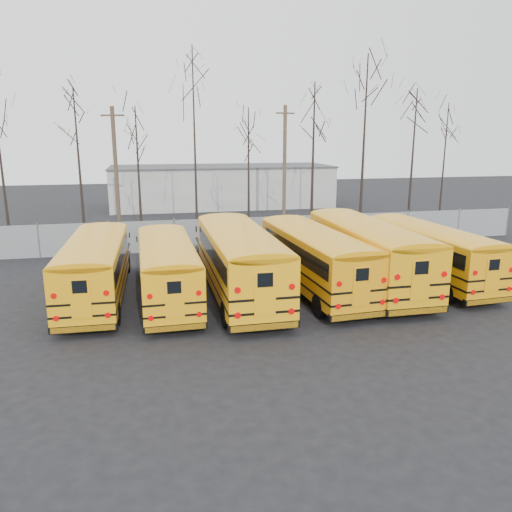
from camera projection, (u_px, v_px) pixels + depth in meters
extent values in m
plane|color=black|center=(288.00, 309.00, 20.98)|extent=(120.00, 120.00, 0.00)
cube|color=gray|center=(237.00, 233.00, 32.14)|extent=(40.00, 0.04, 2.00)
cube|color=beige|center=(222.00, 187.00, 51.30)|extent=(22.00, 8.00, 4.00)
cylinder|color=black|center=(59.00, 317.00, 18.80)|extent=(0.28, 0.93, 0.93)
cylinder|color=black|center=(116.00, 313.00, 19.19)|extent=(0.28, 0.93, 0.93)
cylinder|color=black|center=(86.00, 266.00, 26.22)|extent=(0.28, 0.93, 0.93)
cylinder|color=black|center=(127.00, 264.00, 26.61)|extent=(0.28, 0.93, 0.93)
cube|color=orange|center=(95.00, 268.00, 21.61)|extent=(2.51, 8.66, 2.18)
cube|color=orange|center=(107.00, 255.00, 26.62)|extent=(2.12, 1.62, 0.93)
cube|color=black|center=(94.00, 258.00, 21.32)|extent=(2.53, 7.74, 0.65)
cube|color=black|center=(98.00, 278.00, 22.52)|extent=(2.58, 10.26, 0.08)
cube|color=black|center=(97.00, 268.00, 22.41)|extent=(2.58, 10.26, 0.08)
cube|color=black|center=(84.00, 328.00, 17.86)|extent=(2.37, 0.26, 0.26)
cube|color=black|center=(109.00, 261.00, 27.44)|extent=(2.23, 0.24, 0.24)
cube|color=orange|center=(81.00, 299.00, 17.50)|extent=(0.70, 0.05, 1.44)
cylinder|color=#B20505|center=(56.00, 319.00, 17.48)|extent=(0.20, 0.04, 0.20)
cylinder|color=#B20505|center=(108.00, 315.00, 17.81)|extent=(0.20, 0.04, 0.20)
cylinder|color=#B20505|center=(54.00, 296.00, 17.28)|extent=(0.20, 0.04, 0.20)
cylinder|color=#B20505|center=(106.00, 293.00, 17.61)|extent=(0.20, 0.04, 0.20)
cylinder|color=black|center=(146.00, 317.00, 18.84)|extent=(0.27, 0.90, 0.90)
cylinder|color=black|center=(200.00, 313.00, 19.30)|extent=(0.27, 0.90, 0.90)
cylinder|color=black|center=(143.00, 267.00, 25.99)|extent=(0.27, 0.90, 0.90)
cylinder|color=black|center=(182.00, 265.00, 26.45)|extent=(0.27, 0.90, 0.90)
cube|color=#F3A20E|center=(167.00, 269.00, 21.59)|extent=(2.39, 8.41, 2.12)
cube|color=#F3A20E|center=(162.00, 256.00, 26.41)|extent=(2.05, 1.57, 0.90)
cube|color=black|center=(167.00, 259.00, 21.31)|extent=(2.42, 7.51, 0.63)
cube|color=black|center=(167.00, 278.00, 22.46)|extent=(2.45, 9.96, 0.08)
cube|color=black|center=(166.00, 269.00, 22.36)|extent=(2.45, 9.96, 0.08)
cube|color=black|center=(176.00, 327.00, 17.98)|extent=(2.31, 0.24, 0.25)
cube|color=black|center=(162.00, 262.00, 27.21)|extent=(2.16, 0.22, 0.23)
cube|color=#F3A20E|center=(175.00, 299.00, 17.63)|extent=(0.68, 0.05, 1.40)
cylinder|color=#B20505|center=(151.00, 318.00, 17.58)|extent=(0.20, 0.04, 0.20)
cylinder|color=#B20505|center=(199.00, 314.00, 17.96)|extent=(0.20, 0.04, 0.20)
cylinder|color=#B20505|center=(150.00, 296.00, 17.38)|extent=(0.20, 0.04, 0.20)
cylinder|color=#B20505|center=(199.00, 293.00, 17.77)|extent=(0.20, 0.04, 0.20)
cylinder|color=black|center=(226.00, 314.00, 18.96)|extent=(0.29, 1.03, 1.03)
cylinder|color=black|center=(285.00, 310.00, 19.45)|extent=(0.29, 1.03, 1.03)
cylinder|color=black|center=(201.00, 260.00, 27.19)|extent=(0.29, 1.03, 1.03)
cylinder|color=black|center=(243.00, 258.00, 27.68)|extent=(0.29, 1.03, 1.03)
cube|color=#F9A60E|center=(240.00, 261.00, 22.10)|extent=(2.61, 9.61, 2.43)
cube|color=#F9A60E|center=(221.00, 248.00, 27.65)|extent=(2.33, 1.76, 1.03)
cube|color=black|center=(240.00, 250.00, 21.78)|extent=(2.64, 8.58, 0.72)
cube|color=black|center=(236.00, 272.00, 23.11)|extent=(2.64, 11.39, 0.09)
cube|color=black|center=(236.00, 261.00, 22.99)|extent=(2.64, 11.39, 0.09)
cube|color=black|center=(264.00, 326.00, 17.94)|extent=(2.64, 0.23, 0.29)
cube|color=black|center=(219.00, 255.00, 28.57)|extent=(2.48, 0.21, 0.27)
cube|color=#F9A60E|center=(265.00, 294.00, 17.54)|extent=(0.77, 0.04, 1.60)
cylinder|color=#B20505|center=(238.00, 315.00, 17.49)|extent=(0.23, 0.04, 0.23)
cylinder|color=#B20505|center=(292.00, 311.00, 17.91)|extent=(0.23, 0.04, 0.23)
cylinder|color=#B20505|center=(238.00, 290.00, 17.27)|extent=(0.23, 0.04, 0.23)
cylinder|color=#B20505|center=(292.00, 287.00, 17.69)|extent=(0.23, 0.04, 0.23)
cylinder|color=black|center=(319.00, 306.00, 19.95)|extent=(0.33, 0.99, 0.97)
cylinder|color=black|center=(369.00, 301.00, 20.53)|extent=(0.33, 0.99, 0.97)
cylinder|color=black|center=(262.00, 259.00, 27.58)|extent=(0.33, 0.99, 0.97)
cylinder|color=black|center=(299.00, 256.00, 28.16)|extent=(0.33, 0.99, 0.97)
cube|color=orange|center=(315.00, 258.00, 22.92)|extent=(2.95, 9.16, 2.28)
cube|color=orange|center=(279.00, 248.00, 28.08)|extent=(2.28, 1.78, 0.97)
cube|color=black|center=(317.00, 248.00, 22.62)|extent=(2.94, 8.19, 0.68)
cube|color=black|center=(308.00, 269.00, 23.86)|extent=(3.08, 10.83, 0.09)
cube|color=black|center=(309.00, 259.00, 23.75)|extent=(3.08, 10.83, 0.09)
cube|color=black|center=(359.00, 315.00, 19.07)|extent=(2.50, 0.36, 0.27)
cube|color=black|center=(275.00, 254.00, 28.93)|extent=(2.34, 0.33, 0.25)
cube|color=orange|center=(362.00, 287.00, 18.70)|extent=(0.73, 0.08, 1.51)
cylinder|color=#B20505|center=(338.00, 306.00, 18.60)|extent=(0.22, 0.05, 0.21)
cylinder|color=#B20505|center=(383.00, 302.00, 19.09)|extent=(0.22, 0.05, 0.21)
cylinder|color=#B20505|center=(339.00, 284.00, 18.40)|extent=(0.22, 0.05, 0.21)
cylinder|color=#B20505|center=(384.00, 280.00, 18.88)|extent=(0.22, 0.05, 0.21)
cylinder|color=black|center=(374.00, 300.00, 20.54)|extent=(0.30, 1.04, 1.04)
cylinder|color=black|center=(426.00, 297.00, 21.02)|extent=(0.30, 1.04, 1.04)
cylinder|color=black|center=(309.00, 253.00, 28.81)|extent=(0.30, 1.04, 1.04)
cylinder|color=black|center=(347.00, 251.00, 29.29)|extent=(0.30, 1.04, 1.04)
cube|color=orange|center=(368.00, 252.00, 23.69)|extent=(2.64, 9.65, 2.43)
cube|color=orange|center=(326.00, 242.00, 29.27)|extent=(2.34, 1.77, 1.04)
cube|color=black|center=(370.00, 242.00, 23.37)|extent=(2.68, 8.61, 0.73)
cube|color=black|center=(359.00, 263.00, 24.71)|extent=(2.68, 11.43, 0.09)
cube|color=black|center=(360.00, 253.00, 24.59)|extent=(2.68, 11.43, 0.09)
cube|color=black|center=(417.00, 310.00, 19.51)|extent=(2.65, 0.24, 0.29)
cube|color=black|center=(321.00, 248.00, 30.20)|extent=(2.49, 0.22, 0.27)
cube|color=orange|center=(421.00, 281.00, 19.11)|extent=(0.78, 0.05, 1.61)
cylinder|color=#B20505|center=(396.00, 300.00, 19.07)|extent=(0.23, 0.04, 0.23)
cylinder|color=#B20505|center=(442.00, 297.00, 19.47)|extent=(0.23, 0.04, 0.23)
cylinder|color=#B20505|center=(397.00, 277.00, 18.85)|extent=(0.23, 0.04, 0.23)
cylinder|color=#B20505|center=(444.00, 274.00, 19.25)|extent=(0.23, 0.04, 0.23)
cylinder|color=black|center=(449.00, 293.00, 21.69)|extent=(0.31, 0.94, 0.93)
cylinder|color=black|center=(489.00, 289.00, 22.22)|extent=(0.31, 0.94, 0.93)
cylinder|color=black|center=(365.00, 253.00, 28.97)|extent=(0.31, 0.94, 0.93)
cylinder|color=black|center=(397.00, 251.00, 29.51)|extent=(0.31, 0.94, 0.93)
cube|color=orange|center=(431.00, 252.00, 24.52)|extent=(2.75, 8.71, 2.17)
cube|color=orange|center=(379.00, 243.00, 29.43)|extent=(2.16, 1.68, 0.93)
cube|color=black|center=(434.00, 243.00, 24.23)|extent=(2.74, 7.79, 0.65)
cube|color=black|center=(421.00, 261.00, 25.41)|extent=(2.86, 10.30, 0.08)
cube|color=black|center=(421.00, 253.00, 25.30)|extent=(2.86, 10.30, 0.08)
cube|color=black|center=(488.00, 300.00, 20.84)|extent=(2.38, 0.32, 0.26)
cube|color=black|center=(372.00, 249.00, 30.25)|extent=(2.23, 0.30, 0.24)
cube|color=orange|center=(493.00, 276.00, 20.48)|extent=(0.70, 0.07, 1.43)
cylinder|color=#B20505|center=(473.00, 292.00, 20.40)|extent=(0.21, 0.05, 0.20)
cylinder|color=#B20505|center=(509.00, 289.00, 20.85)|extent=(0.21, 0.05, 0.20)
cylinder|color=#B20505|center=(475.00, 273.00, 20.20)|extent=(0.21, 0.05, 0.20)
cylinder|color=#B20505|center=(511.00, 270.00, 20.65)|extent=(0.21, 0.05, 0.20)
cylinder|color=#4B3A2A|center=(116.00, 174.00, 34.64)|extent=(0.28, 0.28, 9.05)
cube|color=#4B3A2A|center=(112.00, 115.00, 33.72)|extent=(1.59, 0.53, 0.12)
cylinder|color=brown|center=(285.00, 166.00, 40.36)|extent=(0.29, 0.29, 9.46)
cube|color=brown|center=(285.00, 113.00, 39.40)|extent=(1.65, 0.60, 0.13)
cone|color=black|center=(1.00, 162.00, 32.65)|extent=(0.26, 0.26, 10.82)
cone|color=black|center=(79.00, 166.00, 34.21)|extent=(0.26, 0.26, 10.19)
cone|color=black|center=(139.00, 174.00, 34.74)|extent=(0.26, 0.26, 9.08)
cone|color=black|center=(195.00, 146.00, 33.49)|extent=(0.26, 0.26, 12.83)
cone|color=black|center=(249.00, 172.00, 36.52)|extent=(0.26, 0.26, 9.09)
cone|color=black|center=(313.00, 158.00, 37.21)|extent=(0.26, 0.26, 10.92)
cone|color=black|center=(364.00, 146.00, 36.49)|extent=(0.26, 0.26, 12.75)
cone|color=black|center=(412.00, 160.00, 38.60)|extent=(0.26, 0.26, 10.59)
cone|color=black|center=(443.00, 167.00, 38.75)|extent=(0.26, 0.26, 9.54)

